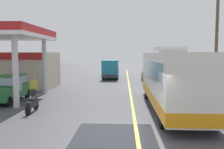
{
  "coord_description": "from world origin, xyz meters",
  "views": [
    {
      "loc": [
        -0.53,
        -9.54,
        3.27
      ],
      "look_at": [
        -1.5,
        10.0,
        1.6
      ],
      "focal_mm": 39.11,
      "sensor_mm": 36.0,
      "label": 1
    }
  ],
  "objects_px": {
    "car_at_pump": "(8,87)",
    "motorcycle_parked_forecourt": "(32,105)",
    "pedestrian_near_pump": "(33,87)",
    "minibus_opposing_lane": "(111,67)",
    "coach_bus_main": "(172,80)",
    "pedestrian_by_shop": "(18,88)",
    "car_trailing_behind_bus": "(150,73)"
  },
  "relations": [
    {
      "from": "pedestrian_near_pump",
      "to": "pedestrian_by_shop",
      "type": "height_order",
      "value": "same"
    },
    {
      "from": "car_at_pump",
      "to": "car_trailing_behind_bus",
      "type": "relative_size",
      "value": 1.0
    },
    {
      "from": "car_at_pump",
      "to": "minibus_opposing_lane",
      "type": "height_order",
      "value": "minibus_opposing_lane"
    },
    {
      "from": "minibus_opposing_lane",
      "to": "car_trailing_behind_bus",
      "type": "relative_size",
      "value": 1.46
    },
    {
      "from": "coach_bus_main",
      "to": "minibus_opposing_lane",
      "type": "bearing_deg",
      "value": 104.29
    },
    {
      "from": "coach_bus_main",
      "to": "car_trailing_behind_bus",
      "type": "relative_size",
      "value": 2.63
    },
    {
      "from": "coach_bus_main",
      "to": "motorcycle_parked_forecourt",
      "type": "relative_size",
      "value": 6.13
    },
    {
      "from": "coach_bus_main",
      "to": "motorcycle_parked_forecourt",
      "type": "xyz_separation_m",
      "value": [
        -7.9,
        -1.39,
        -1.28
      ]
    },
    {
      "from": "coach_bus_main",
      "to": "minibus_opposing_lane",
      "type": "xyz_separation_m",
      "value": [
        -4.56,
        17.92,
        -0.25
      ]
    },
    {
      "from": "car_at_pump",
      "to": "minibus_opposing_lane",
      "type": "xyz_separation_m",
      "value": [
        6.16,
        16.26,
        0.46
      ]
    },
    {
      "from": "pedestrian_near_pump",
      "to": "car_trailing_behind_bus",
      "type": "distance_m",
      "value": 15.31
    },
    {
      "from": "motorcycle_parked_forecourt",
      "to": "car_at_pump",
      "type": "bearing_deg",
      "value": 132.78
    },
    {
      "from": "coach_bus_main",
      "to": "minibus_opposing_lane",
      "type": "height_order",
      "value": "coach_bus_main"
    },
    {
      "from": "coach_bus_main",
      "to": "pedestrian_near_pump",
      "type": "height_order",
      "value": "coach_bus_main"
    },
    {
      "from": "coach_bus_main",
      "to": "pedestrian_near_pump",
      "type": "relative_size",
      "value": 6.65
    },
    {
      "from": "car_trailing_behind_bus",
      "to": "coach_bus_main",
      "type": "bearing_deg",
      "value": -90.87
    },
    {
      "from": "minibus_opposing_lane",
      "to": "pedestrian_by_shop",
      "type": "distance_m",
      "value": 17.24
    },
    {
      "from": "minibus_opposing_lane",
      "to": "motorcycle_parked_forecourt",
      "type": "distance_m",
      "value": 19.62
    },
    {
      "from": "car_at_pump",
      "to": "motorcycle_parked_forecourt",
      "type": "bearing_deg",
      "value": -47.22
    },
    {
      "from": "coach_bus_main",
      "to": "car_at_pump",
      "type": "height_order",
      "value": "coach_bus_main"
    },
    {
      "from": "car_at_pump",
      "to": "car_trailing_behind_bus",
      "type": "bearing_deg",
      "value": 48.85
    },
    {
      "from": "pedestrian_near_pump",
      "to": "pedestrian_by_shop",
      "type": "bearing_deg",
      "value": -153.21
    },
    {
      "from": "car_trailing_behind_bus",
      "to": "pedestrian_near_pump",
      "type": "bearing_deg",
      "value": -127.57
    },
    {
      "from": "pedestrian_near_pump",
      "to": "minibus_opposing_lane",
      "type": "bearing_deg",
      "value": 74.0
    },
    {
      "from": "pedestrian_near_pump",
      "to": "car_at_pump",
      "type": "bearing_deg",
      "value": -166.67
    },
    {
      "from": "coach_bus_main",
      "to": "motorcycle_parked_forecourt",
      "type": "bearing_deg",
      "value": -170.03
    },
    {
      "from": "motorcycle_parked_forecourt",
      "to": "coach_bus_main",
      "type": "bearing_deg",
      "value": 9.97
    },
    {
      "from": "minibus_opposing_lane",
      "to": "pedestrian_by_shop",
      "type": "bearing_deg",
      "value": -108.5
    },
    {
      "from": "pedestrian_by_shop",
      "to": "motorcycle_parked_forecourt",
      "type": "bearing_deg",
      "value": -54.31
    },
    {
      "from": "pedestrian_by_shop",
      "to": "coach_bus_main",
      "type": "bearing_deg",
      "value": -8.93
    },
    {
      "from": "minibus_opposing_lane",
      "to": "car_trailing_behind_bus",
      "type": "bearing_deg",
      "value": -38.12
    },
    {
      "from": "car_trailing_behind_bus",
      "to": "car_at_pump",
      "type": "bearing_deg",
      "value": -131.15
    }
  ]
}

